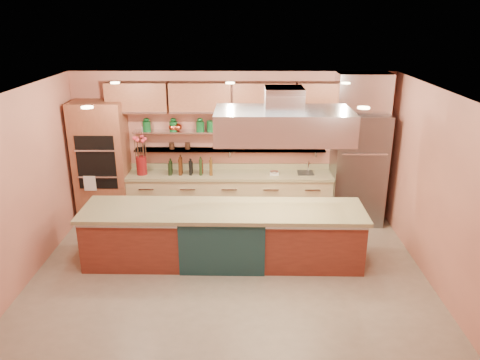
{
  "coord_description": "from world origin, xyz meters",
  "views": [
    {
      "loc": [
        0.22,
        -6.16,
        3.81
      ],
      "look_at": [
        0.16,
        1.0,
        1.23
      ],
      "focal_mm": 35.0,
      "sensor_mm": 36.0,
      "label": 1
    }
  ],
  "objects_px": {
    "green_canister": "(211,126)",
    "kitchen_scale": "(274,172)",
    "island": "(223,235)",
    "flower_vase": "(142,166)",
    "copper_kettle": "(177,127)",
    "refrigerator": "(358,169)"
  },
  "relations": [
    {
      "from": "flower_vase",
      "to": "kitchen_scale",
      "type": "distance_m",
      "value": 2.49
    },
    {
      "from": "flower_vase",
      "to": "green_canister",
      "type": "bearing_deg",
      "value": 9.55
    },
    {
      "from": "island",
      "to": "flower_vase",
      "type": "distance_m",
      "value": 2.34
    },
    {
      "from": "island",
      "to": "copper_kettle",
      "type": "bearing_deg",
      "value": 117.7
    },
    {
      "from": "flower_vase",
      "to": "copper_kettle",
      "type": "xyz_separation_m",
      "value": [
        0.67,
        0.22,
        0.68
      ]
    },
    {
      "from": "kitchen_scale",
      "to": "green_canister",
      "type": "height_order",
      "value": "green_canister"
    },
    {
      "from": "copper_kettle",
      "to": "island",
      "type": "bearing_deg",
      "value": -62.88
    },
    {
      "from": "copper_kettle",
      "to": "flower_vase",
      "type": "bearing_deg",
      "value": -161.84
    },
    {
      "from": "island",
      "to": "flower_vase",
      "type": "relative_size",
      "value": 12.62
    },
    {
      "from": "refrigerator",
      "to": "island",
      "type": "relative_size",
      "value": 0.48
    },
    {
      "from": "refrigerator",
      "to": "green_canister",
      "type": "bearing_deg",
      "value": 175.21
    },
    {
      "from": "refrigerator",
      "to": "flower_vase",
      "type": "bearing_deg",
      "value": 179.86
    },
    {
      "from": "flower_vase",
      "to": "copper_kettle",
      "type": "relative_size",
      "value": 1.91
    },
    {
      "from": "refrigerator",
      "to": "island",
      "type": "bearing_deg",
      "value": -147.37
    },
    {
      "from": "refrigerator",
      "to": "copper_kettle",
      "type": "bearing_deg",
      "value": 176.11
    },
    {
      "from": "kitchen_scale",
      "to": "green_canister",
      "type": "distance_m",
      "value": 1.46
    },
    {
      "from": "green_canister",
      "to": "kitchen_scale",
      "type": "bearing_deg",
      "value": -10.54
    },
    {
      "from": "flower_vase",
      "to": "green_canister",
      "type": "relative_size",
      "value": 1.78
    },
    {
      "from": "island",
      "to": "green_canister",
      "type": "relative_size",
      "value": 22.42
    },
    {
      "from": "kitchen_scale",
      "to": "copper_kettle",
      "type": "relative_size",
      "value": 0.91
    },
    {
      "from": "island",
      "to": "kitchen_scale",
      "type": "distance_m",
      "value": 1.89
    },
    {
      "from": "island",
      "to": "flower_vase",
      "type": "height_order",
      "value": "flower_vase"
    }
  ]
}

